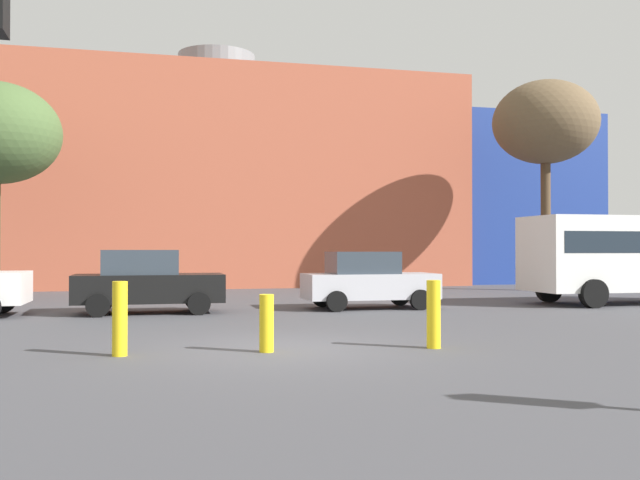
# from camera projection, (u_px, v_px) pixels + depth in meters

# --- Properties ---
(ground_plane) EXTENTS (200.00, 200.00, 0.00)m
(ground_plane) POSITION_uv_depth(u_px,v_px,m) (286.00, 348.00, 12.06)
(ground_plane) COLOR #47474C
(building_backdrop) EXTENTS (38.02, 13.67, 11.89)m
(building_backdrop) POSITION_uv_depth(u_px,v_px,m) (216.00, 191.00, 36.60)
(building_backdrop) COLOR #B2563D
(building_backdrop) RESTS_ON ground_plane
(parked_car_2) EXTENTS (3.90, 1.92, 1.69)m
(parked_car_2) POSITION_uv_depth(u_px,v_px,m) (147.00, 282.00, 18.66)
(parked_car_2) COLOR black
(parked_car_2) RESTS_ON ground_plane
(parked_car_3) EXTENTS (3.78, 1.86, 1.64)m
(parked_car_3) POSITION_uv_depth(u_px,v_px,m) (368.00, 280.00, 20.12)
(parked_car_3) COLOR silver
(parked_car_3) RESTS_ON ground_plane
(white_bus) EXTENTS (6.80, 2.62, 2.72)m
(white_bus) POSITION_uv_depth(u_px,v_px,m) (632.00, 252.00, 21.95)
(white_bus) COLOR white
(white_bus) RESTS_ON ground_plane
(bare_tree_1) EXTENTS (4.30, 4.30, 8.68)m
(bare_tree_1) POSITION_uv_depth(u_px,v_px,m) (545.00, 124.00, 28.88)
(bare_tree_1) COLOR brown
(bare_tree_1) RESTS_ON ground_plane
(bollard_yellow_0) EXTENTS (0.24, 0.24, 1.17)m
(bollard_yellow_0) POSITION_uv_depth(u_px,v_px,m) (434.00, 314.00, 12.07)
(bollard_yellow_0) COLOR yellow
(bollard_yellow_0) RESTS_ON ground_plane
(bollard_yellow_1) EXTENTS (0.24, 0.24, 0.96)m
(bollard_yellow_1) POSITION_uv_depth(u_px,v_px,m) (267.00, 323.00, 11.62)
(bollard_yellow_1) COLOR yellow
(bollard_yellow_1) RESTS_ON ground_plane
(bollard_yellow_2) EXTENTS (0.24, 0.24, 1.20)m
(bollard_yellow_2) POSITION_uv_depth(u_px,v_px,m) (120.00, 319.00, 11.19)
(bollard_yellow_2) COLOR yellow
(bollard_yellow_2) RESTS_ON ground_plane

